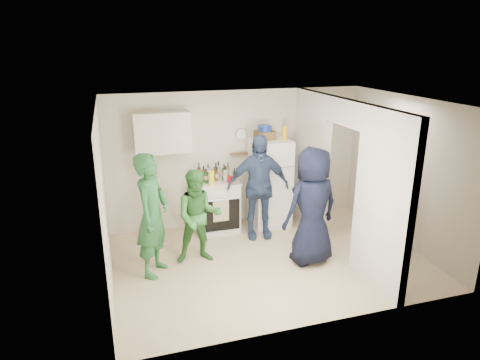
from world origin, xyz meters
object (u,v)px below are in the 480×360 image
object	(u,v)px
yellow_cup_stack_top	(285,133)
person_navy	(312,207)
fridge	(270,183)
person_denim	(258,187)
wicker_basket	(265,135)
blue_bowl	(265,128)
person_nook	(381,192)
person_green_center	(199,217)
stove	(216,206)
person_green_left	(152,215)

from	to	relation	value
yellow_cup_stack_top	person_navy	size ratio (longest dim) A/B	0.14
fridge	yellow_cup_stack_top	size ratio (longest dim) A/B	6.56
person_denim	person_navy	distance (m)	1.23
fridge	person_denim	distance (m)	0.58
wicker_basket	blue_bowl	world-z (taller)	blue_bowl
wicker_basket	yellow_cup_stack_top	bearing A→B (deg)	-25.11
blue_bowl	person_nook	world-z (taller)	blue_bowl
person_green_center	person_navy	size ratio (longest dim) A/B	0.81
wicker_basket	person_green_center	bearing A→B (deg)	-143.37
stove	fridge	distance (m)	1.09
fridge	blue_bowl	xyz separation A→B (m)	(-0.10, 0.05, 1.02)
person_denim	person_green_left	bearing A→B (deg)	-149.76
person_green_left	person_green_center	bearing A→B (deg)	-48.10
fridge	person_navy	xyz separation A→B (m)	(0.09, -1.56, 0.11)
person_denim	person_nook	xyz separation A→B (m)	(1.93, -0.79, -0.04)
wicker_basket	yellow_cup_stack_top	world-z (taller)	yellow_cup_stack_top
wicker_basket	person_green_center	size ratio (longest dim) A/B	0.23
person_denim	person_navy	size ratio (longest dim) A/B	1.00
wicker_basket	yellow_cup_stack_top	size ratio (longest dim) A/B	1.40
blue_bowl	person_navy	size ratio (longest dim) A/B	0.13
yellow_cup_stack_top	person_navy	distance (m)	1.69
person_green_left	person_navy	size ratio (longest dim) A/B	1.00
person_nook	stove	bearing A→B (deg)	-121.98
yellow_cup_stack_top	person_navy	world-z (taller)	yellow_cup_stack_top
wicker_basket	person_nook	size ratio (longest dim) A/B	0.20
wicker_basket	person_navy	xyz separation A→B (m)	(0.19, -1.61, -0.79)
stove	wicker_basket	xyz separation A→B (m)	(0.93, 0.02, 1.24)
yellow_cup_stack_top	person_green_left	distance (m)	2.85
blue_bowl	yellow_cup_stack_top	size ratio (longest dim) A/B	0.96
fridge	person_green_center	world-z (taller)	fridge
blue_bowl	yellow_cup_stack_top	world-z (taller)	blue_bowl
stove	blue_bowl	size ratio (longest dim) A/B	3.96
yellow_cup_stack_top	person_denim	bearing A→B (deg)	-151.41
person_nook	fridge	bearing A→B (deg)	-134.33
person_green_left	person_denim	world-z (taller)	person_green_left
person_navy	fridge	bearing A→B (deg)	-96.16
person_denim	person_nook	bearing A→B (deg)	-14.02
fridge	person_navy	distance (m)	1.56
fridge	wicker_basket	xyz separation A→B (m)	(-0.10, 0.05, 0.89)
person_nook	wicker_basket	bearing A→B (deg)	-133.71
person_green_center	person_nook	size ratio (longest dim) A/B	0.85
stove	person_navy	size ratio (longest dim) A/B	0.51
person_denim	person_green_center	bearing A→B (deg)	-144.62
blue_bowl	person_green_left	bearing A→B (deg)	-150.13
stove	yellow_cup_stack_top	bearing A→B (deg)	-5.94
stove	person_denim	bearing A→B (deg)	-35.40
person_green_center	stove	bearing A→B (deg)	69.92
blue_bowl	person_navy	distance (m)	1.86
wicker_basket	person_navy	size ratio (longest dim) A/B	0.19
fridge	wicker_basket	world-z (taller)	wicker_basket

